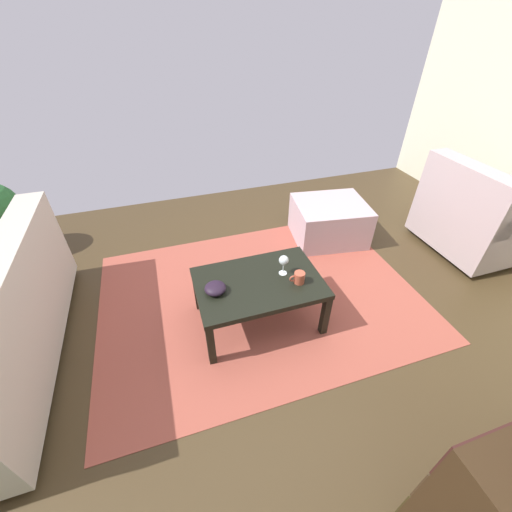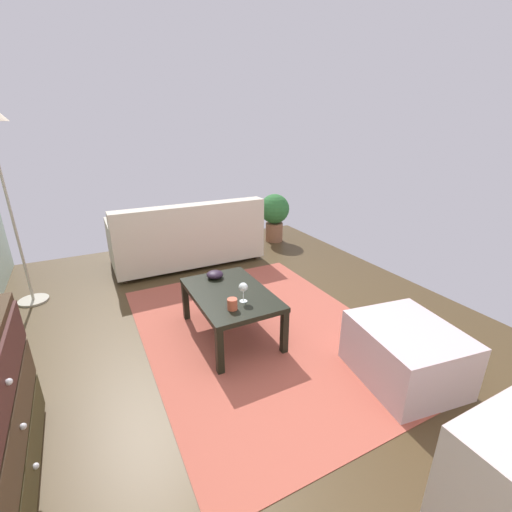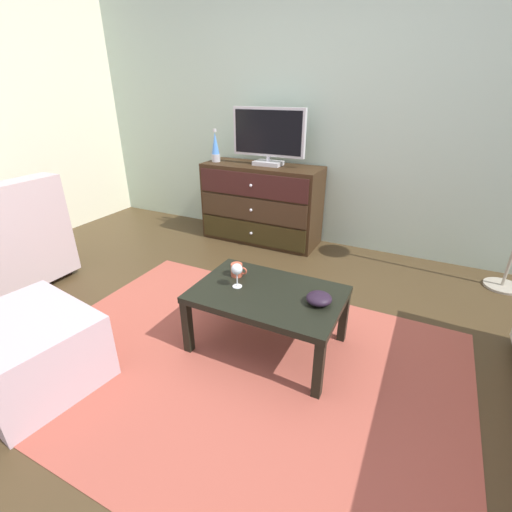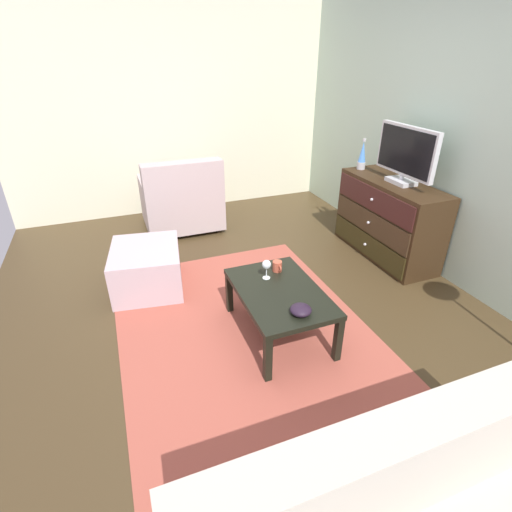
% 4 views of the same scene
% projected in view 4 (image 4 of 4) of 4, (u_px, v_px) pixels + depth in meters
% --- Properties ---
extents(ground_plane, '(5.96, 4.40, 0.05)m').
position_uv_depth(ground_plane, '(259.00, 315.00, 3.27)').
color(ground_plane, '#43331D').
extents(wall_accent_rear, '(5.96, 0.12, 2.65)m').
position_uv_depth(wall_accent_rear, '(475.00, 136.00, 3.25)').
color(wall_accent_rear, '#B0CAB5').
rests_on(wall_accent_rear, ground_plane).
extents(wall_plain_left, '(0.12, 4.40, 2.65)m').
position_uv_depth(wall_plain_left, '(181.00, 107.00, 4.89)').
color(wall_plain_left, beige).
rests_on(wall_plain_left, ground_plane).
extents(area_rug, '(2.60, 1.90, 0.01)m').
position_uv_depth(area_rug, '(245.00, 332.00, 3.03)').
color(area_rug, '#A44D3E').
rests_on(area_rug, ground_plane).
extents(dresser, '(1.23, 0.49, 0.81)m').
position_uv_depth(dresser, '(388.00, 219.00, 4.02)').
color(dresser, '#332212').
rests_on(dresser, ground_plane).
extents(tv, '(0.75, 0.18, 0.55)m').
position_uv_depth(tv, '(406.00, 154.00, 3.65)').
color(tv, silver).
rests_on(tv, dresser).
extents(lava_lamp, '(0.09, 0.09, 0.33)m').
position_uv_depth(lava_lamp, '(362.00, 156.00, 4.17)').
color(lava_lamp, '#B7B7BC').
rests_on(lava_lamp, dresser).
extents(coffee_table, '(0.90, 0.59, 0.40)m').
position_uv_depth(coffee_table, '(279.00, 296.00, 2.87)').
color(coffee_table, black).
rests_on(coffee_table, ground_plane).
extents(wine_glass, '(0.07, 0.07, 0.16)m').
position_uv_depth(wine_glass, '(267.00, 265.00, 2.94)').
color(wine_glass, silver).
rests_on(wine_glass, coffee_table).
extents(mug, '(0.11, 0.08, 0.08)m').
position_uv_depth(mug, '(277.00, 266.00, 3.07)').
color(mug, '#BB5139').
rests_on(mug, coffee_table).
extents(bowl_decorative, '(0.15, 0.15, 0.07)m').
position_uv_depth(bowl_decorative, '(301.00, 310.00, 2.57)').
color(bowl_decorative, black).
rests_on(bowl_decorative, coffee_table).
extents(armchair, '(0.80, 0.90, 0.89)m').
position_uv_depth(armchair, '(182.00, 201.00, 4.64)').
color(armchair, '#332319').
rests_on(armchair, ground_plane).
extents(ottoman, '(0.78, 0.70, 0.40)m').
position_uv_depth(ottoman, '(147.00, 268.00, 3.53)').
color(ottoman, '#BEA6AE').
rests_on(ottoman, ground_plane).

